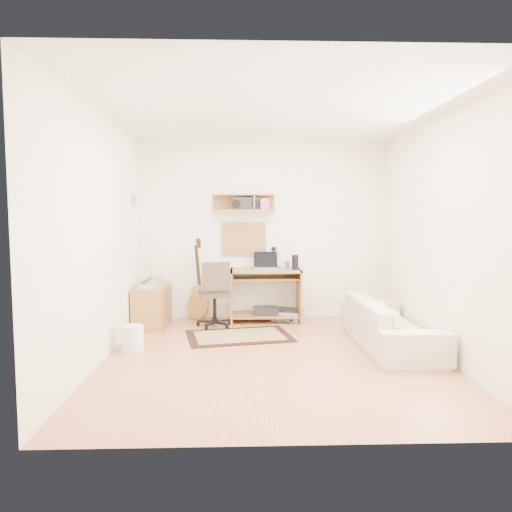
{
  "coord_description": "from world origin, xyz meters",
  "views": [
    {
      "loc": [
        -0.36,
        -5.04,
        1.53
      ],
      "look_at": [
        -0.15,
        1.05,
        1.0
      ],
      "focal_mm": 33.53,
      "sensor_mm": 36.0,
      "label": 1
    }
  ],
  "objects_px": {
    "desk": "(266,295)",
    "printer": "(288,314)",
    "sofa": "(390,315)",
    "task_chair": "(215,293)",
    "cabinet": "(152,305)"
  },
  "relations": [
    {
      "from": "task_chair",
      "to": "cabinet",
      "type": "distance_m",
      "value": 0.91
    },
    {
      "from": "cabinet",
      "to": "sofa",
      "type": "height_order",
      "value": "sofa"
    },
    {
      "from": "cabinet",
      "to": "printer",
      "type": "bearing_deg",
      "value": 6.61
    },
    {
      "from": "printer",
      "to": "sofa",
      "type": "distance_m",
      "value": 1.79
    },
    {
      "from": "desk",
      "to": "printer",
      "type": "bearing_deg",
      "value": 8.22
    },
    {
      "from": "task_chair",
      "to": "cabinet",
      "type": "xyz_separation_m",
      "value": [
        -0.88,
        0.15,
        -0.18
      ]
    },
    {
      "from": "printer",
      "to": "sofa",
      "type": "bearing_deg",
      "value": -31.34
    },
    {
      "from": "desk",
      "to": "sofa",
      "type": "bearing_deg",
      "value": -45.24
    },
    {
      "from": "printer",
      "to": "cabinet",
      "type": "bearing_deg",
      "value": -150.81
    },
    {
      "from": "desk",
      "to": "task_chair",
      "type": "relative_size",
      "value": 1.09
    },
    {
      "from": "cabinet",
      "to": "sofa",
      "type": "relative_size",
      "value": 0.48
    },
    {
      "from": "task_chair",
      "to": "sofa",
      "type": "height_order",
      "value": "task_chair"
    },
    {
      "from": "desk",
      "to": "sofa",
      "type": "height_order",
      "value": "desk"
    },
    {
      "from": "task_chair",
      "to": "sofa",
      "type": "distance_m",
      "value": 2.34
    },
    {
      "from": "desk",
      "to": "sofa",
      "type": "xyz_separation_m",
      "value": [
        1.37,
        -1.38,
        -0.01
      ]
    }
  ]
}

